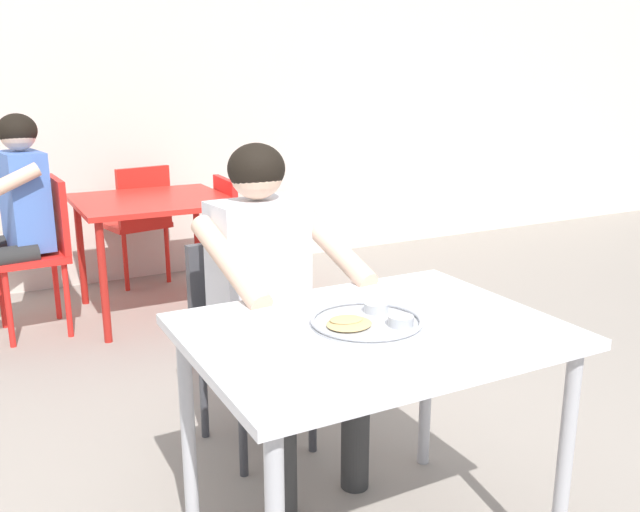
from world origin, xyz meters
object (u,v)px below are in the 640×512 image
thali_tray (368,320)px  chair_red_left (43,243)px  patron_background (8,207)px  chair_red_far (139,217)px  chair_foreground (246,328)px  table_background_red (153,212)px  diner_foreground (271,282)px  table_foreground (371,354)px  chair_red_right (244,229)px

thali_tray → chair_red_left: chair_red_left is taller
patron_background → chair_red_left: bearing=-2.3°
chair_red_far → chair_red_left: bearing=-136.4°
chair_foreground → chair_red_far: 2.32m
table_background_red → chair_red_far: chair_red_far is taller
diner_foreground → patron_background: patron_background is taller
chair_red_far → patron_background: size_ratio=0.68×
chair_foreground → table_background_red: 1.68m
table_foreground → chair_red_right: chair_red_right is taller
thali_tray → chair_red_far: bearing=88.6°
diner_foreground → table_foreground: bearing=-86.1°
patron_background → table_foreground: bearing=-72.7°
table_foreground → thali_tray: size_ratio=3.19×
thali_tray → patron_background: 2.58m
table_foreground → thali_tray: (-0.00, 0.02, 0.10)m
table_foreground → patron_background: size_ratio=0.83×
chair_red_left → patron_background: size_ratio=0.71×
table_foreground → diner_foreground: diner_foreground is taller
diner_foreground → chair_red_right: diner_foreground is taller
table_foreground → thali_tray: 0.10m
chair_foreground → chair_red_left: bearing=108.7°
chair_red_right → chair_red_far: 0.83m
thali_tray → chair_red_right: chair_red_right is taller
chair_foreground → chair_red_right: size_ratio=0.99×
table_foreground → chair_foreground: 0.84m
diner_foreground → table_background_red: 1.89m
table_background_red → diner_foreground: bearing=-91.8°
chair_foreground → patron_background: (-0.71, 1.66, 0.27)m
thali_tray → patron_background: size_ratio=0.26×
table_foreground → chair_red_left: 2.56m
table_foreground → patron_background: 2.60m
thali_tray → diner_foreground: size_ratio=0.27×
chair_red_far → chair_red_right: bearing=-50.7°
diner_foreground → chair_red_left: diner_foreground is taller
table_foreground → chair_red_far: bearing=88.7°
chair_red_left → chair_red_far: (0.69, 0.66, -0.03)m
patron_background → chair_red_far: bearing=37.7°
table_foreground → chair_red_right: bearing=76.6°
table_background_red → chair_red_right: 0.60m
chair_red_left → chair_red_far: chair_red_left is taller
chair_red_right → chair_red_left: bearing=-179.1°
chair_red_right → chair_red_far: (-0.52, 0.64, 0.01)m
chair_foreground → chair_red_right: chair_red_right is taller
table_foreground → diner_foreground: size_ratio=0.85×
diner_foreground → chair_red_left: size_ratio=1.36×
thali_tray → diner_foreground: diner_foreground is taller
thali_tray → chair_foreground: chair_foreground is taller
chair_red_far → patron_background: 1.10m
table_background_red → chair_red_left: size_ratio=1.01×
chair_foreground → table_background_red: (0.08, 1.67, 0.17)m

